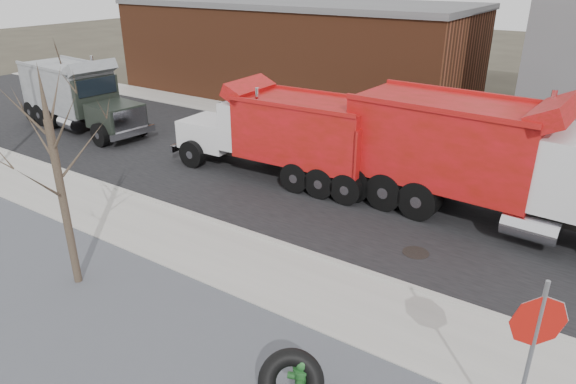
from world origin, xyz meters
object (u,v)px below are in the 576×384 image
Objects in this scene: truck_tire at (291,382)px; dump_truck_red_b at (282,131)px; stop_sign at (534,341)px; dump_truck_red_a at (489,158)px; fire_hydrant at (302,380)px; dump_truck_grey at (78,93)px.

dump_truck_red_b reaches higher than truck_tire.
stop_sign is 8.29m from dump_truck_red_a.
fire_hydrant is 0.25m from truck_tire.
truck_tire is 0.46× the size of stop_sign.
dump_truck_red_b reaches higher than dump_truck_grey.
stop_sign is (3.31, 1.21, 1.57)m from truck_tire.
fire_hydrant is 19.23m from dump_truck_grey.
truck_tire is at bearing -20.40° from dump_truck_grey.
dump_truck_grey is (-20.61, 7.16, -0.42)m from stop_sign.
fire_hydrant is 0.30× the size of stop_sign.
dump_truck_red_b reaches higher than fire_hydrant.
dump_truck_red_a is 6.87m from dump_truck_red_b.
truck_tire is 10.64m from dump_truck_red_b.
truck_tire is (-0.08, -0.22, 0.08)m from fire_hydrant.
truck_tire is at bearing -129.47° from fire_hydrant.
fire_hydrant is 0.13× the size of dump_truck_grey.
fire_hydrant is 3.76m from stop_sign.
dump_truck_red_a is at bearing 65.71° from fire_hydrant.
truck_tire is at bearing -91.39° from dump_truck_red_a.
dump_truck_red_b is at bearing 6.67° from dump_truck_grey.
dump_truck_red_a is at bearing 85.49° from truck_tire.
dump_truck_red_b is 11.17m from dump_truck_grey.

